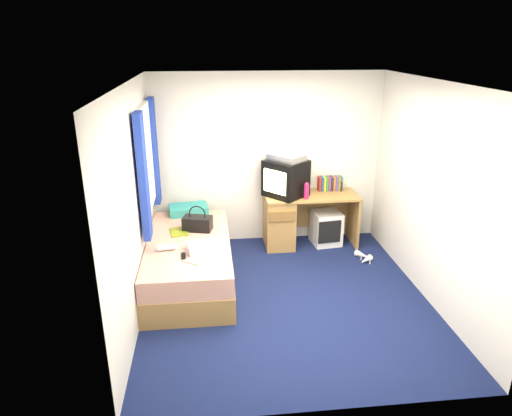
{
  "coord_description": "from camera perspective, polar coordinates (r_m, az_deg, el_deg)",
  "views": [
    {
      "loc": [
        -0.83,
        -4.48,
        2.81
      ],
      "look_at": [
        -0.27,
        0.7,
        0.86
      ],
      "focal_mm": 32.0,
      "sensor_mm": 36.0,
      "label": 1
    }
  ],
  "objects": [
    {
      "name": "aerosol_can",
      "position": [
        6.44,
        6.11,
        2.63
      ],
      "size": [
        0.05,
        0.05,
        0.18
      ],
      "primitive_type": "cylinder",
      "rotation": [
        0.0,
        0.0,
        0.03
      ],
      "color": "white",
      "rests_on": "desk"
    },
    {
      "name": "colour_swatch_fan",
      "position": [
        4.99,
        -8.14,
        -6.68
      ],
      "size": [
        0.22,
        0.17,
        0.01
      ],
      "primitive_type": "cube",
      "rotation": [
        0.0,
        0.0,
        -0.61
      ],
      "color": "yellow",
      "rests_on": "bed"
    },
    {
      "name": "ground",
      "position": [
        5.35,
        3.74,
        -11.16
      ],
      "size": [
        3.4,
        3.4,
        0.0
      ],
      "primitive_type": "plane",
      "color": "#0C1438",
      "rests_on": "ground"
    },
    {
      "name": "desk",
      "position": [
        6.49,
        4.42,
        -1.26
      ],
      "size": [
        1.3,
        0.55,
        0.75
      ],
      "color": "#A87F46",
      "rests_on": "ground"
    },
    {
      "name": "remote_control",
      "position": [
        5.11,
        -9.05,
        -6.0
      ],
      "size": [
        0.06,
        0.16,
        0.02
      ],
      "primitive_type": "cube",
      "rotation": [
        0.0,
        0.0,
        0.07
      ],
      "color": "black",
      "rests_on": "bed"
    },
    {
      "name": "room_shell",
      "position": [
        4.75,
        4.14,
        3.9
      ],
      "size": [
        3.4,
        3.4,
        3.4
      ],
      "color": "white",
      "rests_on": "ground"
    },
    {
      "name": "crt_tv",
      "position": [
        6.28,
        3.72,
        3.75
      ],
      "size": [
        0.68,
        0.68,
        0.5
      ],
      "rotation": [
        0.0,
        0.0,
        -0.85
      ],
      "color": "black",
      "rests_on": "desk"
    },
    {
      "name": "pink_water_bottle",
      "position": [
        6.21,
        6.32,
        2.05
      ],
      "size": [
        0.07,
        0.07,
        0.2
      ],
      "primitive_type": "cylinder",
      "rotation": [
        0.0,
        0.0,
        -0.13
      ],
      "color": "#D61E5B",
      "rests_on": "desk"
    },
    {
      "name": "water_bottle",
      "position": [
        5.29,
        -11.15,
        -4.86
      ],
      "size": [
        0.21,
        0.1,
        0.07
      ],
      "primitive_type": "cylinder",
      "rotation": [
        0.0,
        1.57,
        0.15
      ],
      "color": "silver",
      "rests_on": "bed"
    },
    {
      "name": "bed",
      "position": [
        5.63,
        -8.3,
        -6.53
      ],
      "size": [
        1.01,
        2.0,
        0.54
      ],
      "color": "#A87F46",
      "rests_on": "ground"
    },
    {
      "name": "storage_cube",
      "position": [
        6.64,
        8.74,
        -2.45
      ],
      "size": [
        0.43,
        0.43,
        0.48
      ],
      "primitive_type": "cube",
      "rotation": [
        0.0,
        0.0,
        0.12
      ],
      "color": "white",
      "rests_on": "ground"
    },
    {
      "name": "vcr",
      "position": [
        6.2,
        3.81,
        6.34
      ],
      "size": [
        0.53,
        0.54,
        0.08
      ],
      "primitive_type": "cube",
      "rotation": [
        0.0,
        0.0,
        -0.85
      ],
      "color": "silver",
      "rests_on": "crt_tv"
    },
    {
      "name": "magazine",
      "position": [
        5.74,
        -9.6,
        -2.97
      ],
      "size": [
        0.26,
        0.31,
        0.01
      ],
      "primitive_type": "cube",
      "rotation": [
        0.0,
        0.0,
        0.18
      ],
      "color": "#D5E619",
      "rests_on": "bed"
    },
    {
      "name": "pillow",
      "position": [
        6.32,
        -8.44,
        -0.18
      ],
      "size": [
        0.56,
        0.4,
        0.11
      ],
      "primitive_type": "cube",
      "rotation": [
        0.0,
        0.0,
        0.15
      ],
      "color": "#195DA6",
      "rests_on": "bed"
    },
    {
      "name": "picture_frame",
      "position": [
        6.64,
        10.43,
        2.76
      ],
      "size": [
        0.04,
        0.12,
        0.14
      ],
      "primitive_type": "cube",
      "rotation": [
        0.0,
        0.0,
        0.15
      ],
      "color": "black",
      "rests_on": "desk"
    },
    {
      "name": "towel",
      "position": [
        5.21,
        -7.03,
        -4.9
      ],
      "size": [
        0.33,
        0.29,
        0.09
      ],
      "primitive_type": "cube",
      "rotation": [
        0.0,
        0.0,
        0.25
      ],
      "color": "silver",
      "rests_on": "bed"
    },
    {
      "name": "handbag",
      "position": [
        5.74,
        -7.32,
        -1.87
      ],
      "size": [
        0.39,
        0.28,
        0.32
      ],
      "rotation": [
        0.0,
        0.0,
        -0.25
      ],
      "color": "black",
      "rests_on": "bed"
    },
    {
      "name": "book_row",
      "position": [
        6.62,
        9.24,
        3.05
      ],
      "size": [
        0.34,
        0.13,
        0.2
      ],
      "color": "maroon",
      "rests_on": "desk"
    },
    {
      "name": "window_assembly",
      "position": [
        5.6,
        -13.4,
        5.61
      ],
      "size": [
        0.11,
        1.42,
        1.4
      ],
      "color": "silver",
      "rests_on": "room_shell"
    },
    {
      "name": "white_heels",
      "position": [
        6.32,
        13.37,
        -6.06
      ],
      "size": [
        0.23,
        0.36,
        0.09
      ],
      "color": "silver",
      "rests_on": "ground"
    }
  ]
}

